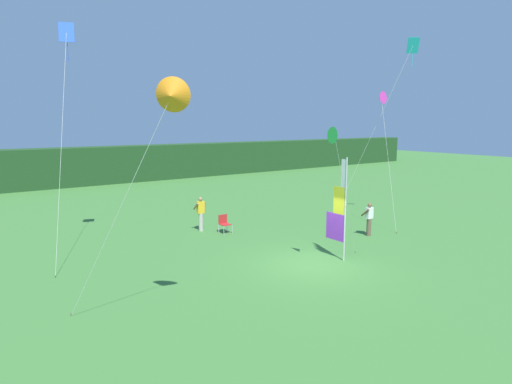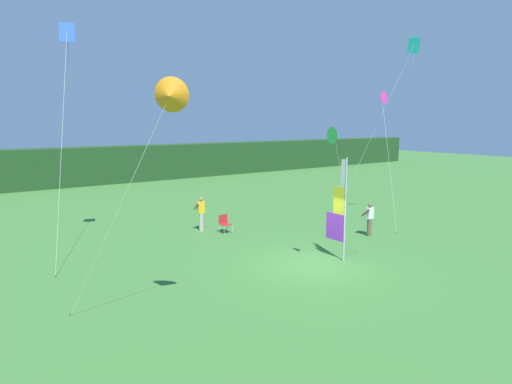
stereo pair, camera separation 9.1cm
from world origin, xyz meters
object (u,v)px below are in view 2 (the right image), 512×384
(banner_flag, at_px, (340,211))
(kite_orange_delta_0, at_px, (170,96))
(person_near_banner, at_px, (201,213))
(person_mid_field, at_px, (370,219))
(folding_chair, at_px, (225,222))
(kite_green_delta_1, at_px, (335,136))
(kite_cyan_diamond_4, at_px, (408,59))
(kite_magenta_delta_3, at_px, (382,99))
(kite_blue_diamond_2, at_px, (66,48))

(banner_flag, bearing_deg, kite_orange_delta_0, -165.36)
(person_near_banner, relative_size, person_mid_field, 1.08)
(banner_flag, height_order, kite_orange_delta_0, kite_orange_delta_0)
(folding_chair, bearing_deg, person_mid_field, -40.28)
(person_near_banner, distance_m, kite_orange_delta_0, 11.96)
(folding_chair, distance_m, kite_green_delta_1, 8.41)
(banner_flag, xyz_separation_m, person_near_banner, (-2.30, 7.17, -1.03))
(kite_cyan_diamond_4, bearing_deg, folding_chair, 158.12)
(folding_chair, relative_size, kite_green_delta_1, 0.17)
(person_mid_field, bearing_deg, person_near_banner, 137.91)
(person_mid_field, bearing_deg, kite_magenta_delta_3, 32.00)
(folding_chair, relative_size, kite_magenta_delta_3, 0.13)
(banner_flag, bearing_deg, kite_cyan_diamond_4, 19.56)
(person_near_banner, xyz_separation_m, folding_chair, (0.77, -0.99, -0.41))
(person_mid_field, relative_size, kite_magenta_delta_3, 0.23)
(kite_orange_delta_0, distance_m, kite_green_delta_1, 6.73)
(folding_chair, distance_m, kite_magenta_delta_3, 10.25)
(kite_green_delta_1, distance_m, kite_cyan_diamond_4, 10.13)
(kite_green_delta_1, height_order, kite_magenta_delta_3, kite_magenta_delta_3)
(kite_green_delta_1, bearing_deg, kite_magenta_delta_3, 28.66)
(person_near_banner, xyz_separation_m, kite_orange_delta_0, (-5.64, -9.24, 5.08))
(kite_cyan_diamond_4, bearing_deg, person_mid_field, -165.07)
(person_mid_field, height_order, folding_chair, person_mid_field)
(person_near_banner, relative_size, folding_chair, 1.93)
(kite_green_delta_1, height_order, kite_cyan_diamond_4, kite_cyan_diamond_4)
(person_mid_field, height_order, kite_blue_diamond_2, kite_blue_diamond_2)
(person_mid_field, bearing_deg, kite_green_delta_1, -152.92)
(kite_blue_diamond_2, bearing_deg, kite_orange_delta_0, -89.13)
(banner_flag, xyz_separation_m, kite_orange_delta_0, (-7.95, -2.08, 4.05))
(banner_flag, height_order, kite_blue_diamond_2, kite_blue_diamond_2)
(kite_green_delta_1, bearing_deg, kite_blue_diamond_2, 128.81)
(kite_orange_delta_0, height_order, kite_cyan_diamond_4, kite_cyan_diamond_4)
(person_near_banner, relative_size, kite_cyan_diamond_4, 0.18)
(person_mid_field, height_order, kite_orange_delta_0, kite_orange_delta_0)
(person_mid_field, relative_size, kite_orange_delta_0, 0.25)
(banner_flag, relative_size, kite_blue_diamond_2, 0.44)
(person_mid_field, distance_m, folding_chair, 6.99)
(person_mid_field, xyz_separation_m, kite_magenta_delta_3, (2.35, 1.47, 5.73))
(kite_magenta_delta_3, height_order, kite_cyan_diamond_4, kite_cyan_diamond_4)
(person_near_banner, xyz_separation_m, kite_blue_diamond_2, (-5.79, 0.17, 7.40))
(kite_magenta_delta_3, xyz_separation_m, kite_cyan_diamond_4, (1.21, -0.52, 1.98))
(kite_green_delta_1, distance_m, kite_magenta_delta_3, 8.74)
(person_mid_field, bearing_deg, kite_orange_delta_0, -162.34)
(folding_chair, distance_m, kite_cyan_diamond_4, 12.51)
(kite_cyan_diamond_4, bearing_deg, kite_orange_delta_0, -162.97)
(folding_chair, bearing_deg, person_near_banner, 127.79)
(person_near_banner, distance_m, kite_cyan_diamond_4, 13.12)
(banner_flag, distance_m, kite_green_delta_1, 3.42)
(kite_orange_delta_0, relative_size, kite_cyan_diamond_4, 0.67)
(person_mid_field, height_order, kite_cyan_diamond_4, kite_cyan_diamond_4)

